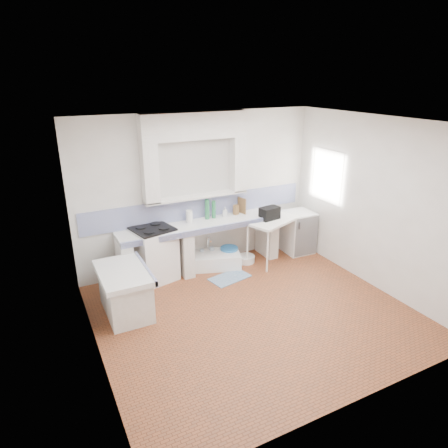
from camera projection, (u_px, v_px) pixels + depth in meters
name	position (u px, v px, depth m)	size (l,w,h in m)	color
floor	(254.00, 313.00, 6.00)	(4.50, 4.50, 0.00)	brown
ceiling	(260.00, 123.00, 5.02)	(4.50, 4.50, 0.00)	white
wall_back	(199.00, 191.00, 7.18)	(4.50, 4.50, 0.00)	silver
wall_front	(364.00, 292.00, 3.84)	(4.50, 4.50, 0.00)	silver
wall_left	(88.00, 258.00, 4.56)	(4.50, 4.50, 0.00)	silver
wall_right	(375.00, 204.00, 6.46)	(4.50, 4.50, 0.00)	silver
alcove_mass	(195.00, 126.00, 6.62)	(1.90, 0.25, 0.45)	silver
window_frame	(334.00, 175.00, 7.47)	(0.35, 0.86, 1.06)	#371F11
lace_valance	(330.00, 156.00, 7.27)	(0.01, 0.84, 0.24)	white
counter_slab	(201.00, 225.00, 7.08)	(3.00, 0.60, 0.08)	white
counter_lip	(208.00, 230.00, 6.84)	(3.00, 0.04, 0.10)	navy
counter_pier_left	(125.00, 264.00, 6.65)	(0.20, 0.55, 0.82)	silver
counter_pier_mid	(184.00, 252.00, 7.09)	(0.20, 0.55, 0.82)	silver
counter_pier_right	(267.00, 235.00, 7.83)	(0.20, 0.55, 0.82)	silver
peninsula_top	(123.00, 273.00, 5.81)	(0.70, 1.10, 0.08)	white
peninsula_base	(125.00, 294.00, 5.93)	(0.60, 1.00, 0.62)	silver
peninsula_lip	(145.00, 268.00, 5.94)	(0.04, 1.10, 0.10)	navy
backsplash	(200.00, 207.00, 7.27)	(4.27, 0.03, 0.40)	navy
stove	(154.00, 255.00, 6.86)	(0.65, 0.63, 0.92)	white
sink	(213.00, 260.00, 7.42)	(1.01, 0.54, 0.24)	white
side_table	(272.00, 240.00, 7.56)	(1.01, 0.56, 0.04)	white
fridge	(298.00, 232.00, 7.96)	(0.54, 0.54, 0.84)	white
bucket_red	(207.00, 263.00, 7.30)	(0.27, 0.27, 0.25)	#D63645
bucket_orange	(217.00, 259.00, 7.46)	(0.28, 0.28, 0.26)	#DE6604
bucket_blue	(229.00, 255.00, 7.56)	(0.33, 0.33, 0.31)	#2674BF
basin_white	(246.00, 259.00, 7.62)	(0.33, 0.33, 0.13)	white
water_bottle_a	(202.00, 257.00, 7.48)	(0.08, 0.08, 0.31)	silver
water_bottle_b	(212.00, 255.00, 7.54)	(0.09, 0.09, 0.33)	silver
black_bag	(270.00, 213.00, 7.39)	(0.37, 0.21, 0.23)	black
green_bottle_a	(207.00, 209.00, 7.20)	(0.08, 0.08, 0.37)	#277444
green_bottle_b	(214.00, 209.00, 7.27)	(0.07, 0.07, 0.32)	#277444
knife_block	(236.00, 210.00, 7.47)	(0.09, 0.07, 0.18)	olive
cutting_board	(242.00, 206.00, 7.52)	(0.02, 0.22, 0.30)	olive
paper_towel	(189.00, 217.00, 7.04)	(0.11, 0.11, 0.23)	white
soap_bottle	(225.00, 212.00, 7.35)	(0.08, 0.09, 0.19)	white
rug	(230.00, 278.00, 7.03)	(0.71, 0.40, 0.01)	#255387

